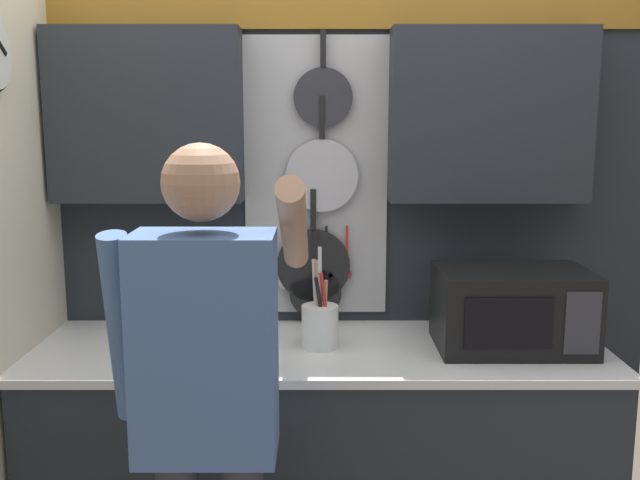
% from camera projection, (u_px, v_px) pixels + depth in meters
% --- Properties ---
extents(base_cabinet_counter, '(2.03, 0.68, 0.93)m').
position_uv_depth(base_cabinet_counter, '(321.00, 468.00, 2.62)').
color(base_cabinet_counter, '#23282D').
rests_on(base_cabinet_counter, ground_plane).
extents(back_wall_unit, '(2.60, 0.20, 2.32)m').
position_uv_depth(back_wall_unit, '(322.00, 203.00, 2.76)').
color(back_wall_unit, '#23282D').
rests_on(back_wall_unit, ground_plane).
extents(microwave, '(0.53, 0.35, 0.28)m').
position_uv_depth(microwave, '(513.00, 309.00, 2.50)').
color(microwave, black).
rests_on(microwave, base_cabinet_counter).
extents(knife_block, '(0.13, 0.16, 0.26)m').
position_uv_depth(knife_block, '(207.00, 322.00, 2.51)').
color(knife_block, brown).
rests_on(knife_block, base_cabinet_counter).
extents(utensil_crock, '(0.13, 0.13, 0.36)m').
position_uv_depth(utensil_crock, '(321.00, 324.00, 2.52)').
color(utensil_crock, white).
rests_on(utensil_crock, base_cabinet_counter).
extents(person, '(0.54, 0.60, 1.67)m').
position_uv_depth(person, '(208.00, 391.00, 1.95)').
color(person, '#383842').
rests_on(person, ground_plane).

